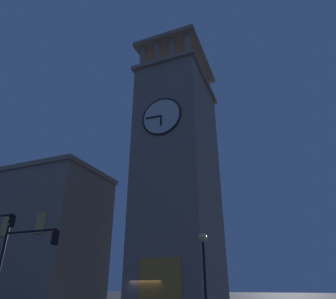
{
  "coord_description": "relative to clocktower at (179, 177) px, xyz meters",
  "views": [
    {
      "loc": [
        -10.09,
        21.57,
        2.14
      ],
      "look_at": [
        0.01,
        -3.49,
        14.72
      ],
      "focal_mm": 31.39,
      "sensor_mm": 36.0,
      "label": 1
    }
  ],
  "objects": [
    {
      "name": "adjacent_wing_building",
      "position": [
        20.57,
        -0.08,
        -4.69
      ],
      "size": [
        21.92,
        9.04,
        13.85
      ],
      "color": "gray",
      "rests_on": "ground_plane"
    },
    {
      "name": "traffic_signal_near",
      "position": [
        4.87,
        12.43,
        -8.09
      ],
      "size": [
        3.75,
        0.41,
        5.21
      ],
      "color": "black",
      "rests_on": "ground_plane"
    },
    {
      "name": "street_lamp",
      "position": [
        -4.78,
        9.92,
        -8.37
      ],
      "size": [
        0.44,
        0.44,
        4.62
      ],
      "color": "black",
      "rests_on": "ground_plane"
    },
    {
      "name": "clocktower",
      "position": [
        0.0,
        0.0,
        0.0
      ],
      "size": [
        6.7,
        9.39,
        27.82
      ],
      "color": "gray",
      "rests_on": "ground_plane"
    }
  ]
}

